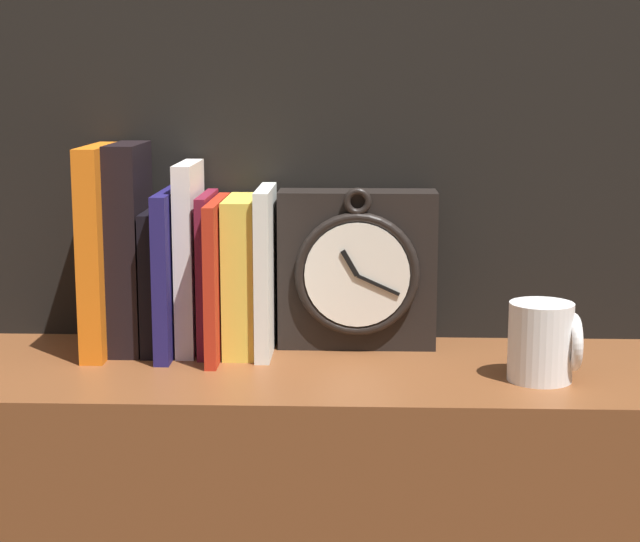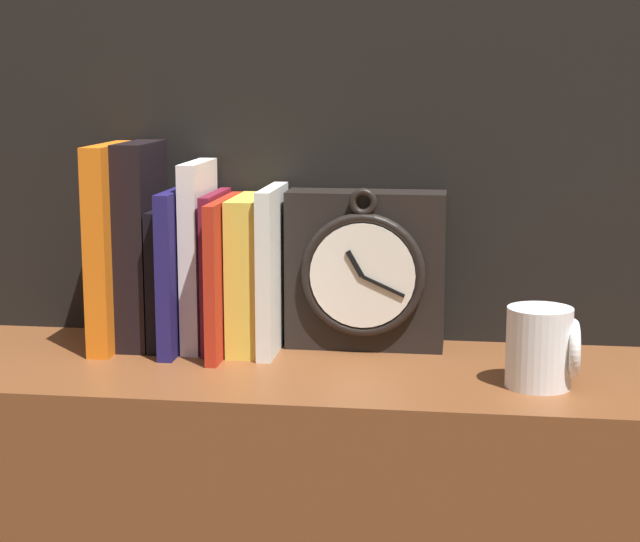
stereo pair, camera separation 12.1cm
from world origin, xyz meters
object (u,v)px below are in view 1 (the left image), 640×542
at_px(book_slot3_navy, 170,272).
at_px(book_slot4_white, 190,257).
at_px(clock, 357,269).
at_px(mug, 544,342).
at_px(book_slot7_yellow, 242,275).
at_px(book_slot8_white, 266,270).
at_px(book_slot0_orange, 101,250).
at_px(book_slot6_red, 218,278).
at_px(book_slot1_black, 130,248).
at_px(book_slot5_maroon, 208,273).
at_px(book_slot2_black, 155,280).

relative_size(book_slot3_navy, book_slot4_white, 0.86).
relative_size(clock, book_slot4_white, 0.88).
xyz_separation_m(book_slot3_navy, mug, (0.43, -0.11, -0.05)).
bearing_deg(book_slot7_yellow, book_slot3_navy, -172.80).
bearing_deg(book_slot8_white, mug, -19.86).
relative_size(book_slot4_white, mug, 2.62).
relative_size(book_slot0_orange, mug, 2.86).
bearing_deg(book_slot6_red, book_slot3_navy, 173.17).
relative_size(book_slot1_black, mug, 2.88).
xyz_separation_m(clock, book_slot1_black, (-0.28, -0.02, 0.03)).
relative_size(clock, book_slot5_maroon, 1.05).
distance_m(book_slot0_orange, book_slot4_white, 0.11).
bearing_deg(mug, book_slot0_orange, 168.02).
bearing_deg(clock, book_slot2_black, -175.00).
bearing_deg(book_slot8_white, book_slot5_maroon, 176.46).
bearing_deg(mug, book_slot8_white, 160.14).
distance_m(book_slot1_black, book_slot4_white, 0.07).
xyz_separation_m(clock, book_slot2_black, (-0.25, -0.02, -0.01)).
bearing_deg(book_slot7_yellow, book_slot4_white, 176.94).
relative_size(clock, book_slot6_red, 1.07).
bearing_deg(book_slot1_black, book_slot2_black, -1.49).
relative_size(book_slot8_white, mug, 2.29).
xyz_separation_m(book_slot2_black, book_slot5_maroon, (0.07, -0.00, 0.01)).
bearing_deg(mug, book_slot5_maroon, 162.96).
distance_m(clock, book_slot6_red, 0.17).
bearing_deg(book_slot0_orange, book_slot2_black, 11.30).
bearing_deg(book_slot0_orange, book_slot7_yellow, 3.13).
distance_m(book_slot5_maroon, book_slot7_yellow, 0.04).
bearing_deg(book_slot4_white, book_slot2_black, -179.48).
bearing_deg(mug, book_slot6_red, 164.93).
distance_m(book_slot1_black, mug, 0.50).
bearing_deg(clock, book_slot3_navy, -171.04).
distance_m(book_slot2_black, book_slot5_maroon, 0.07).
distance_m(book_slot3_navy, book_slot7_yellow, 0.09).
bearing_deg(book_slot6_red, book_slot7_yellow, 33.10).
distance_m(book_slot0_orange, book_slot2_black, 0.07).
bearing_deg(book_slot8_white, book_slot2_black, 176.99).
bearing_deg(book_slot1_black, book_slot4_white, -0.29).
xyz_separation_m(book_slot1_black, book_slot3_navy, (0.05, -0.01, -0.03)).
bearing_deg(book_slot0_orange, book_slot5_maroon, 4.26).
distance_m(book_slot2_black, book_slot8_white, 0.14).
bearing_deg(book_slot2_black, book_slot1_black, 178.51).
bearing_deg(book_slot3_navy, book_slot1_black, 163.72).
height_order(clock, book_slot3_navy, clock).
distance_m(book_slot0_orange, book_slot1_black, 0.03).
bearing_deg(book_slot1_black, book_slot0_orange, -157.93).
relative_size(book_slot1_black, book_slot2_black, 1.46).
distance_m(book_slot6_red, book_slot8_white, 0.06).
bearing_deg(book_slot6_red, book_slot1_black, 168.74).
distance_m(clock, book_slot5_maroon, 0.18).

